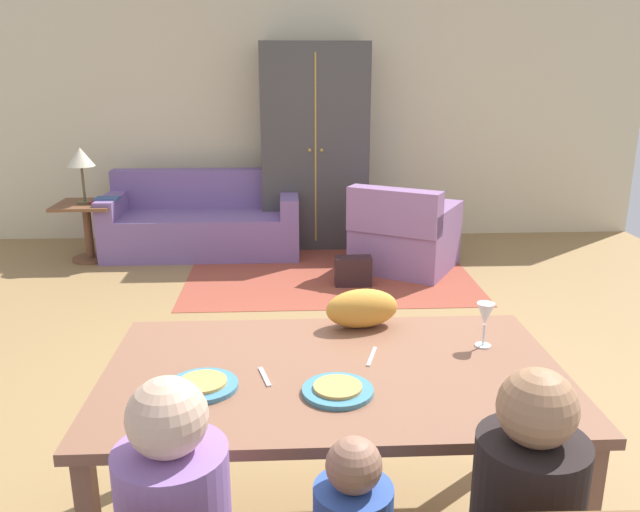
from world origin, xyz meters
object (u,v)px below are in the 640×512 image
Objects in this scene: table_lamp at (81,159)px; dining_table at (334,386)px; wine_glass at (485,316)px; couch at (204,223)px; book_upper at (107,199)px; plate_near_child at (338,391)px; armoire at (314,147)px; armchair at (404,237)px; book_lower at (104,201)px; cat at (362,308)px; plate_near_man at (203,386)px; side_table at (87,223)px; handbag at (353,271)px.

dining_table is at bearing -62.01° from table_lamp.
couch is at bearing 111.98° from wine_glass.
wine_glass is 4.48m from couch.
plate_near_child is at bearing -65.39° from book_upper.
armoire is 2.32m from table_lamp.
book_lower is at bearing 171.23° from armchair.
dining_table is 4.59m from table_lamp.
cat reaches higher than armchair.
armoire reaches higher than wine_glass.
dining_table is 0.49m from plate_near_man.
dining_table is 6.89× the size of plate_near_man.
armchair is (0.92, 3.60, -0.37)m from dining_table.
plate_near_man is at bearing -68.08° from side_table.
armchair is at bearing -50.41° from armoire.
plate_near_man is at bearing -82.64° from couch.
armchair is at bearing 69.48° from plate_near_man.
armoire is 9.55× the size of book_lower.
armchair is 3.10m from side_table.
plate_near_man is at bearing -104.90° from handbag.
armoire is at bearing 13.06° from table_lamp.
dining_table is at bearing 90.00° from plate_near_child.
armoire is (1.16, 0.27, 0.75)m from couch.
handbag is (2.54, -0.90, -0.25)m from side_table.
cat is (0.15, 0.41, 0.15)m from dining_table.
cat reaches higher than book_upper.
armchair is (0.92, 3.78, -0.45)m from plate_near_child.
couch is 6.11× the size of handbag.
book_upper is at bearing 171.18° from armchair.
plate_near_child is 4.63m from couch.
plate_near_child is (0.00, -0.18, 0.08)m from dining_table.
dining_table is 6.89× the size of plate_near_child.
cat is 3.32m from armchair.
wine_glass reaches higher than couch.
wine_glass is (0.62, 0.36, 0.12)m from plate_near_child.
couch is (-1.19, 3.89, -0.54)m from cat.
cat is at bearing 75.70° from plate_near_child.
couch is at bearing 141.16° from handbag.
armoire reaches higher than book_lower.
wine_glass reaches higher than armchair.
cat is 4.19m from book_upper.
cat reaches higher than side_table.
couch is at bearing 16.51° from book_upper.
handbag is (-0.52, -0.45, -0.19)m from armchair.
armoire is at bearing 80.35° from cat.
book_lower is (-2.89, 0.45, 0.28)m from armchair.
cat is at bearing -57.68° from side_table.
book_lower is at bearing -0.44° from side_table.
wine_glass is 0.16× the size of armchair.
wine_glass is at bearing 30.15° from plate_near_child.
book_lower is at bearing 109.79° from plate_near_man.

